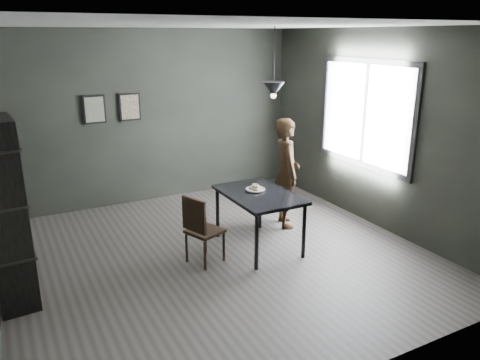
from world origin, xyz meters
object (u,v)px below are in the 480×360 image
wood_chair (200,226)px  pendant_lamp (274,89)px  cafe_table (259,199)px  woman (286,173)px  white_plate (255,190)px  shelf_unit (5,215)px

wood_chair → pendant_lamp: 1.92m
cafe_table → woman: woman is taller
cafe_table → pendant_lamp: bearing=21.8°
white_plate → woman: 0.79m
white_plate → wood_chair: bearing=-166.7°
woman → pendant_lamp: bearing=146.7°
cafe_table → wood_chair: bearing=-174.3°
wood_chair → pendant_lamp: size_ratio=1.01×
wood_chair → shelf_unit: bearing=156.3°
woman → wood_chair: bearing=128.0°
woman → pendant_lamp: pendant_lamp is taller
white_plate → pendant_lamp: pendant_lamp is taller
white_plate → pendant_lamp: bearing=-5.2°
pendant_lamp → cafe_table: bearing=-158.2°
cafe_table → wood_chair: 0.89m
woman → cafe_table: bearing=141.7°
cafe_table → pendant_lamp: (0.25, 0.10, 1.38)m
white_plate → shelf_unit: shelf_unit is taller
shelf_unit → white_plate: bearing=-2.4°
cafe_table → pendant_lamp: 1.41m
white_plate → pendant_lamp: (0.24, -0.02, 1.29)m
cafe_table → woman: bearing=33.0°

